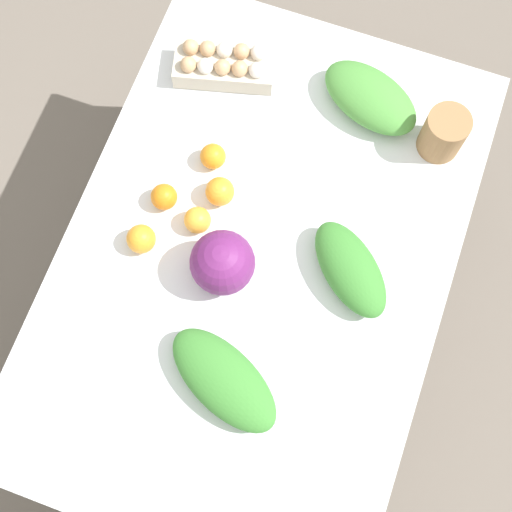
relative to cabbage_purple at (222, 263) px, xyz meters
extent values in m
plane|color=#70665B|center=(-0.06, 0.07, -0.78)|extent=(8.00, 8.00, 0.00)
cube|color=silver|center=(-0.06, 0.07, -0.10)|extent=(1.46, 0.98, 0.03)
cylinder|color=brown|center=(-0.73, -0.36, -0.45)|extent=(0.06, 0.06, 0.67)
cylinder|color=brown|center=(0.61, -0.36, -0.45)|extent=(0.06, 0.06, 0.67)
cylinder|color=brown|center=(-0.73, 0.49, -0.45)|extent=(0.06, 0.06, 0.67)
sphere|color=#6B2366|center=(0.00, 0.00, 0.00)|extent=(0.16, 0.16, 0.16)
cube|color=beige|center=(-0.54, -0.20, -0.05)|extent=(0.18, 0.29, 0.06)
sphere|color=tan|center=(-0.49, -0.28, -0.01)|extent=(0.04, 0.04, 0.04)
sphere|color=white|center=(-0.50, -0.24, -0.01)|extent=(0.04, 0.04, 0.04)
sphere|color=tan|center=(-0.51, -0.19, -0.01)|extent=(0.04, 0.04, 0.04)
sphere|color=tan|center=(-0.52, -0.15, -0.01)|extent=(0.04, 0.04, 0.04)
sphere|color=white|center=(-0.54, -0.10, -0.01)|extent=(0.04, 0.04, 0.04)
sphere|color=tan|center=(-0.54, -0.29, -0.01)|extent=(0.04, 0.04, 0.04)
sphere|color=tan|center=(-0.55, -0.25, -0.01)|extent=(0.04, 0.04, 0.04)
sphere|color=white|center=(-0.56, -0.21, -0.01)|extent=(0.04, 0.04, 0.04)
sphere|color=tan|center=(-0.58, -0.16, -0.01)|extent=(0.04, 0.04, 0.04)
sphere|color=white|center=(-0.59, -0.12, -0.01)|extent=(0.04, 0.04, 0.04)
cylinder|color=#997047|center=(-0.52, 0.42, -0.01)|extent=(0.11, 0.11, 0.14)
ellipsoid|color=#3D8433|center=(-0.10, 0.30, -0.03)|extent=(0.28, 0.29, 0.09)
ellipsoid|color=#3D8433|center=(0.26, 0.10, -0.04)|extent=(0.27, 0.35, 0.09)
ellipsoid|color=#4C933D|center=(-0.57, 0.21, -0.03)|extent=(0.25, 0.32, 0.09)
sphere|color=orange|center=(-0.19, -0.08, -0.04)|extent=(0.08, 0.08, 0.08)
sphere|color=orange|center=(-0.13, -0.21, -0.05)|extent=(0.07, 0.07, 0.07)
sphere|color=orange|center=(-0.28, -0.13, -0.05)|extent=(0.07, 0.07, 0.07)
sphere|color=orange|center=(0.00, -0.22, -0.04)|extent=(0.07, 0.07, 0.07)
sphere|color=#F9A833|center=(-0.10, -0.11, -0.05)|extent=(0.07, 0.07, 0.07)
camera|label=1|loc=(0.43, 0.24, 1.67)|focal=50.00mm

